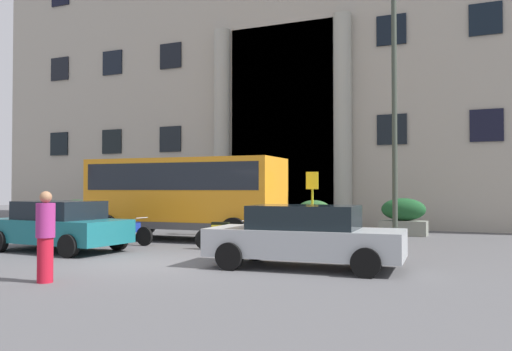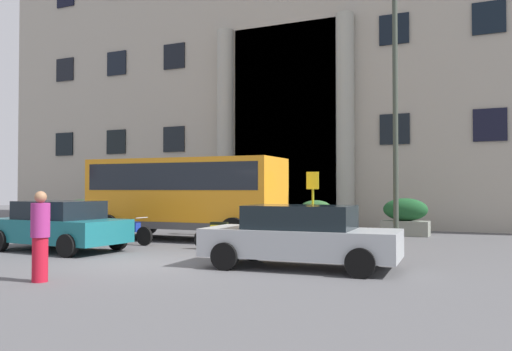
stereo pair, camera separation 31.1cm
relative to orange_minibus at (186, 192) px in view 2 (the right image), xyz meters
The scene contains 15 objects.
ground_plane 6.17m from the orange_minibus, 68.32° to the right, with size 80.00×64.00×0.12m, color #525254.
office_building_facade 14.74m from the orange_minibus, 79.67° to the left, with size 38.17×9.66×20.03m.
orange_minibus is the anchor object (origin of this frame).
bus_stop_sign 4.49m from the orange_minibus, 18.32° to the left, with size 0.44×0.08×2.39m.
hedge_planter_far_east 5.91m from the orange_minibus, 56.03° to the left, with size 1.46×0.87×1.33m.
hedge_planter_east 8.44m from the orange_minibus, 35.26° to the left, with size 1.76×0.89×1.44m.
hedge_planter_entrance_right 10.80m from the orange_minibus, 152.17° to the left, with size 2.15×0.78×1.24m.
hedge_planter_west 5.71m from the orange_minibus, 110.18° to the left, with size 2.20×0.78×1.55m.
parked_sedan_second 7.62m from the orange_minibus, 37.74° to the right, with size 4.53×2.17×1.43m.
parked_sedan_far 4.76m from the orange_minibus, 109.59° to the right, with size 4.13×2.29×1.45m.
motorcycle_near_kerb 3.69m from the orange_minibus, 39.19° to the right, with size 1.92×0.60×0.89m.
scooter_by_planter 2.63m from the orange_minibus, 113.50° to the right, with size 2.03×0.55×0.89m.
motorcycle_far_end 6.01m from the orange_minibus, 21.02° to the right, with size 1.98×0.55×0.89m.
pedestrian_woman_dark_dress 8.64m from the orange_minibus, 76.97° to the right, with size 0.36×0.36×1.77m.
lamppost_plaza_centre 8.08m from the orange_minibus, 20.36° to the left, with size 0.40×0.40×8.85m.
Camera 2 is at (7.90, -10.54, 1.83)m, focal length 37.11 mm.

